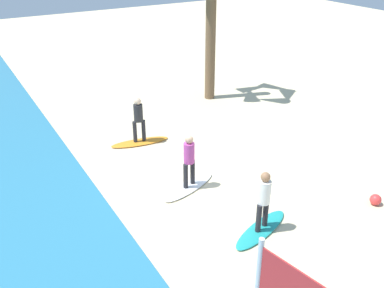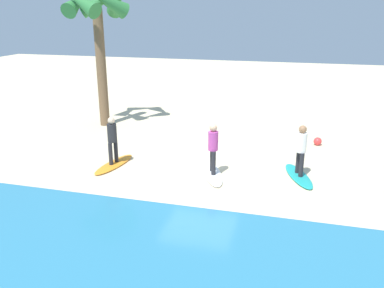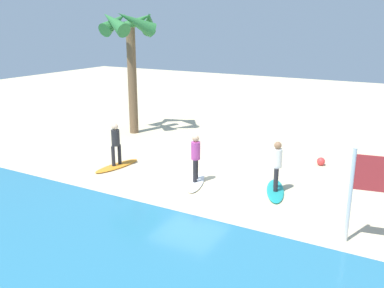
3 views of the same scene
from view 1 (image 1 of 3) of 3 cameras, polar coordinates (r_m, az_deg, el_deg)
name	(u,v)px [view 1 (image 1 of 3)]	position (r m, az deg, el deg)	size (l,w,h in m)	color
ground_plane	(196,174)	(13.85, 0.53, -3.96)	(60.00, 60.00, 0.00)	beige
surfboard_teal	(261,229)	(11.59, 8.96, -10.91)	(2.10, 0.56, 0.09)	teal
surfer_teal	(264,197)	(11.02, 9.32, -6.81)	(0.32, 0.44, 1.64)	#232328
surfboard_white	(189,186)	(13.15, -0.37, -5.54)	(2.10, 0.56, 0.09)	white
surfer_white	(189,157)	(12.65, -0.38, -1.74)	(0.32, 0.44, 1.64)	#232328
surfboard_orange	(140,142)	(15.88, -6.79, 0.25)	(2.10, 0.56, 0.09)	orange
surfer_orange	(138,117)	(15.46, -6.98, 3.55)	(0.32, 0.46, 1.64)	#232328
beach_ball	(376,200)	(13.38, 22.76, -6.70)	(0.32, 0.32, 0.32)	#E53838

